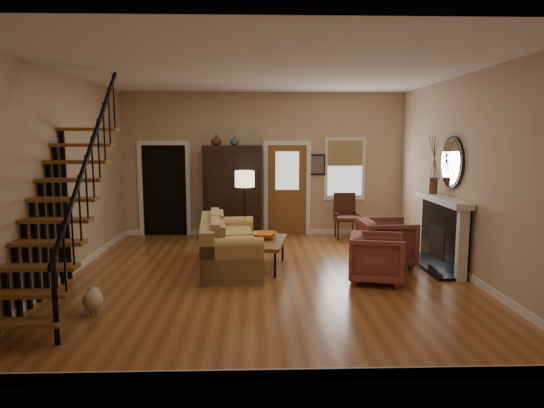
{
  "coord_description": "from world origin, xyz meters",
  "views": [
    {
      "loc": [
        -0.16,
        -7.77,
        2.27
      ],
      "look_at": [
        0.1,
        0.4,
        1.15
      ],
      "focal_mm": 32.0,
      "sensor_mm": 36.0,
      "label": 1
    }
  ],
  "objects_px": {
    "armchair_left": "(377,258)",
    "armoire": "(233,192)",
    "armchair_right": "(386,242)",
    "floor_lamp": "(245,213)",
    "coffee_table": "(262,254)",
    "side_chair": "(346,216)",
    "sofa": "(230,244)"
  },
  "relations": [
    {
      "from": "armchair_left",
      "to": "armoire",
      "type": "bearing_deg",
      "value": 48.9
    },
    {
      "from": "armchair_right",
      "to": "floor_lamp",
      "type": "height_order",
      "value": "floor_lamp"
    },
    {
      "from": "coffee_table",
      "to": "armchair_right",
      "type": "distance_m",
      "value": 2.23
    },
    {
      "from": "armchair_left",
      "to": "side_chair",
      "type": "relative_size",
      "value": 0.83
    },
    {
      "from": "coffee_table",
      "to": "floor_lamp",
      "type": "relative_size",
      "value": 0.79
    },
    {
      "from": "armoire",
      "to": "sofa",
      "type": "distance_m",
      "value": 2.67
    },
    {
      "from": "floor_lamp",
      "to": "sofa",
      "type": "bearing_deg",
      "value": -103.63
    },
    {
      "from": "coffee_table",
      "to": "armchair_left",
      "type": "height_order",
      "value": "armchair_left"
    },
    {
      "from": "sofa",
      "to": "armchair_left",
      "type": "distance_m",
      "value": 2.55
    },
    {
      "from": "armoire",
      "to": "coffee_table",
      "type": "height_order",
      "value": "armoire"
    },
    {
      "from": "armchair_left",
      "to": "armchair_right",
      "type": "bearing_deg",
      "value": -8.55
    },
    {
      "from": "armchair_left",
      "to": "floor_lamp",
      "type": "bearing_deg",
      "value": 61.83
    },
    {
      "from": "armoire",
      "to": "armchair_right",
      "type": "bearing_deg",
      "value": -41.67
    },
    {
      "from": "sofa",
      "to": "armchair_left",
      "type": "bearing_deg",
      "value": -26.16
    },
    {
      "from": "armchair_right",
      "to": "side_chair",
      "type": "distance_m",
      "value": 2.36
    },
    {
      "from": "armchair_left",
      "to": "armchair_right",
      "type": "distance_m",
      "value": 1.06
    },
    {
      "from": "floor_lamp",
      "to": "side_chair",
      "type": "relative_size",
      "value": 1.61
    },
    {
      "from": "sofa",
      "to": "armchair_right",
      "type": "relative_size",
      "value": 2.45
    },
    {
      "from": "armoire",
      "to": "floor_lamp",
      "type": "xyz_separation_m",
      "value": [
        0.31,
        -1.57,
        -0.23
      ]
    },
    {
      "from": "coffee_table",
      "to": "armchair_right",
      "type": "xyz_separation_m",
      "value": [
        2.22,
        0.11,
        0.17
      ]
    },
    {
      "from": "armoire",
      "to": "coffee_table",
      "type": "bearing_deg",
      "value": -76.66
    },
    {
      "from": "armchair_right",
      "to": "side_chair",
      "type": "xyz_separation_m",
      "value": [
        -0.3,
        2.34,
        0.09
      ]
    },
    {
      "from": "armchair_right",
      "to": "side_chair",
      "type": "bearing_deg",
      "value": 5.56
    },
    {
      "from": "armoire",
      "to": "side_chair",
      "type": "xyz_separation_m",
      "value": [
        2.55,
        -0.2,
        -0.54
      ]
    },
    {
      "from": "sofa",
      "to": "armoire",
      "type": "bearing_deg",
      "value": 86.19
    },
    {
      "from": "armoire",
      "to": "armchair_right",
      "type": "xyz_separation_m",
      "value": [
        2.85,
        -2.54,
        -0.63
      ]
    },
    {
      "from": "side_chair",
      "to": "sofa",
      "type": "bearing_deg",
      "value": -136.09
    },
    {
      "from": "armoire",
      "to": "armchair_left",
      "type": "xyz_separation_m",
      "value": [
        2.44,
        -3.51,
        -0.66
      ]
    },
    {
      "from": "floor_lamp",
      "to": "side_chair",
      "type": "xyz_separation_m",
      "value": [
        2.24,
        1.37,
        -0.31
      ]
    },
    {
      "from": "armchair_right",
      "to": "floor_lamp",
      "type": "relative_size",
      "value": 0.57
    },
    {
      "from": "armchair_left",
      "to": "floor_lamp",
      "type": "xyz_separation_m",
      "value": [
        -2.13,
        1.94,
        0.43
      ]
    },
    {
      "from": "side_chair",
      "to": "armchair_right",
      "type": "bearing_deg",
      "value": -82.71
    }
  ]
}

